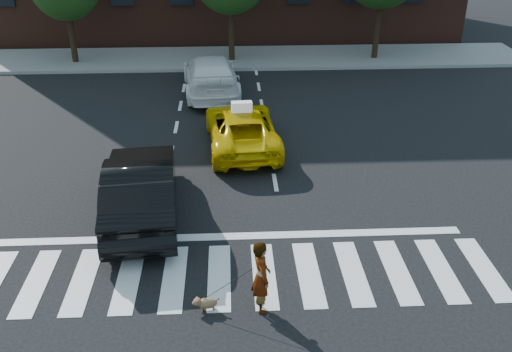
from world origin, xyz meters
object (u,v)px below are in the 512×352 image
(white_suv, at_px, (210,75))
(woman, at_px, (261,276))
(taxi, at_px, (242,128))
(dog, at_px, (205,303))
(black_sedan, at_px, (141,188))

(white_suv, distance_m, woman, 13.67)
(taxi, bearing_deg, dog, 78.53)
(white_suv, xyz_separation_m, dog, (0.15, -13.62, -0.58))
(black_sedan, distance_m, white_suv, 9.90)
(woman, bearing_deg, black_sedan, 24.83)
(black_sedan, bearing_deg, taxi, -127.95)
(woman, bearing_deg, white_suv, -6.54)
(dog, bearing_deg, white_suv, 85.20)
(taxi, bearing_deg, black_sedan, 53.01)
(dog, bearing_deg, taxi, 77.66)
(black_sedan, xyz_separation_m, woman, (2.87, -3.83, -0.01))
(black_sedan, relative_size, white_suv, 0.94)
(taxi, bearing_deg, woman, 86.55)
(white_suv, relative_size, dog, 9.35)
(taxi, relative_size, woman, 2.92)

